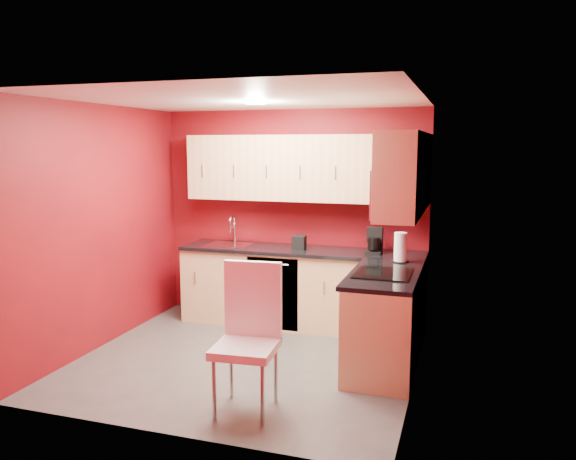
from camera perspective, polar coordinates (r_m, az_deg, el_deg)
The scene contains 21 objects.
floor at distance 5.65m, azimuth -4.21°, elevation -13.06°, with size 3.20×3.20×0.00m, color #494745.
ceiling at distance 5.27m, azimuth -4.51°, elevation 13.13°, with size 3.20×3.20×0.00m, color white.
wall_back at distance 6.71m, azimuth 0.46°, elevation 1.47°, with size 3.20×3.20×0.00m, color maroon.
wall_front at distance 3.99m, azimuth -12.50°, elevation -3.61°, with size 3.20×3.20×0.00m, color maroon.
wall_left at distance 6.10m, azimuth -18.43°, elevation 0.31°, with size 3.00×3.00×0.00m, color maroon.
wall_right at distance 4.95m, azimuth 13.09°, elevation -1.30°, with size 3.00×3.00×0.00m, color maroon.
base_cabinets_back at distance 6.53m, azimuth 1.35°, elevation -6.02°, with size 2.80×0.60×0.87m, color tan.
base_cabinets_right at distance 5.41m, azimuth 9.81°, elevation -9.24°, with size 0.60×1.30×0.87m, color tan.
countertop_back at distance 6.41m, azimuth 1.33°, elevation -2.12°, with size 2.80×0.63×0.04m, color black.
countertop_right at distance 5.28m, azimuth 9.76°, elevation -4.57°, with size 0.63×1.27×0.04m, color black.
upper_cabinets_back at distance 6.44m, azimuth 1.71°, elevation 6.30°, with size 2.80×0.35×0.75m, color tan.
upper_cabinets_right at distance 5.34m, azimuth 11.84°, elevation 6.34°, with size 0.35×1.55×0.75m.
microwave at distance 5.11m, azimuth 11.13°, elevation 3.71°, with size 0.42×0.76×0.42m.
cooktop at distance 5.24m, azimuth 9.65°, elevation -4.38°, with size 0.50×0.55×0.01m, color black.
sink at distance 6.73m, azimuth -6.00°, elevation -1.19°, with size 0.52×0.42×0.35m.
dishwasher_front at distance 6.34m, azimuth -1.58°, elevation -6.48°, with size 0.60×0.02×0.82m, color black.
downlight at distance 5.54m, azimuth -3.31°, elevation 12.76°, with size 0.20×0.20×0.01m, color white.
coffee_maker at distance 6.20m, azimuth 8.74°, elevation -1.07°, with size 0.17×0.23×0.28m, color black, non-canonical shape.
napkin_holder at distance 6.38m, azimuth 1.14°, elevation -1.29°, with size 0.14×0.14×0.15m, color black, non-canonical shape.
paper_towel at distance 5.79m, azimuth 11.35°, elevation -1.74°, with size 0.17×0.17×0.30m, color white, non-canonical shape.
dining_chair at distance 4.46m, azimuth -4.34°, elevation -11.08°, with size 0.47×0.49×1.16m, color white, non-canonical shape.
Camera 1 is at (1.98, -4.86, 2.08)m, focal length 35.00 mm.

